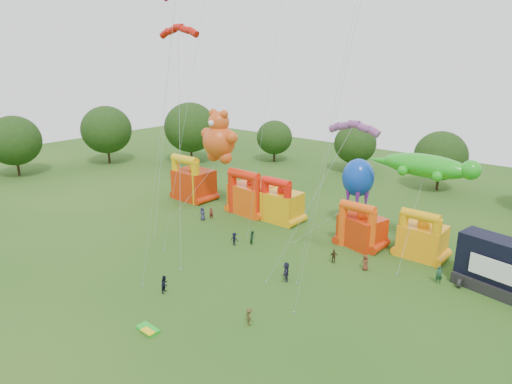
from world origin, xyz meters
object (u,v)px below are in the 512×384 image
Objects in this scene: bouncy_castle_0 at (192,182)px; bouncy_castle_2 at (281,204)px; gecko_kite at (418,194)px; spectator_0 at (203,214)px; octopus_kite at (340,203)px; spectator_4 at (334,256)px; teddy_bear_kite at (208,162)px; stage_trailer at (504,268)px.

bouncy_castle_2 is (16.01, 1.01, -0.31)m from bouncy_castle_0.
spectator_0 is at bearing -163.20° from gecko_kite.
spectator_4 is at bearing -63.12° from octopus_kite.
gecko_kite reaches higher than bouncy_castle_0.
teddy_bear_kite is 28.06m from gecko_kite.
gecko_kite is at bearing 8.61° from teddy_bear_kite.
gecko_kite reaches higher than spectator_0.
bouncy_castle_0 is 4.60× the size of spectator_4.
spectator_0 is 1.20× the size of spectator_4.
teddy_bear_kite is 23.43m from spectator_4.
gecko_kite reaches higher than bouncy_castle_2.
stage_trailer is at bearing 1.43° from teddy_bear_kite.
bouncy_castle_2 is 10.52m from spectator_0.
bouncy_castle_0 is 16.04m from bouncy_castle_2.
teddy_bear_kite is at bearing -171.39° from gecko_kite.
bouncy_castle_0 is at bearing -176.09° from gecko_kite.
bouncy_castle_2 is at bearing -70.17° from spectator_4.
bouncy_castle_0 reaches higher than stage_trailer.
bouncy_castle_2 is at bearing 23.30° from spectator_0.
spectator_4 is at bearing -11.11° from bouncy_castle_0.
gecko_kite is 1.09× the size of octopus_kite.
bouncy_castle_0 is 0.82× the size of stage_trailer.
bouncy_castle_0 is 3.84× the size of spectator_0.
bouncy_castle_0 is 28.51m from spectator_4.
octopus_kite reaches higher than stage_trailer.
bouncy_castle_0 reaches higher than bouncy_castle_2.
octopus_kite is (-19.34, 3.74, 1.19)m from stage_trailer.
octopus_kite is at bearing 6.62° from bouncy_castle_0.
octopus_kite is at bearing -104.71° from spectator_4.
spectator_4 is (11.90, -6.49, -1.58)m from bouncy_castle_2.
teddy_bear_kite is (-37.48, -0.93, 4.46)m from stage_trailer.
spectator_4 is at bearing -125.00° from gecko_kite.
gecko_kite reaches higher than spectator_4.
bouncy_castle_2 reaches higher than stage_trailer.
teddy_bear_kite reaches higher than spectator_0.
octopus_kite is 18.12m from spectator_0.
spectator_0 is at bearing -34.82° from bouncy_castle_0.
spectator_4 is at bearing -163.51° from stage_trailer.
stage_trailer is 35.58m from spectator_0.
octopus_kite is at bearing 14.46° from teddy_bear_kite.
bouncy_castle_2 is 27.14m from stage_trailer.
teddy_bear_kite is 1.24× the size of octopus_kite.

